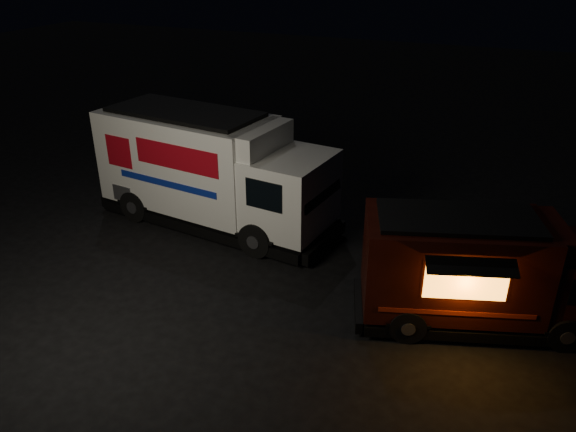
# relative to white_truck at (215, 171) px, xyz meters

# --- Properties ---
(ground) EXTENTS (80.00, 80.00, 0.00)m
(ground) POSITION_rel_white_truck_xyz_m (0.73, -2.98, -1.71)
(ground) COLOR black
(ground) RESTS_ON ground
(white_truck) EXTENTS (7.81, 3.46, 3.42)m
(white_truck) POSITION_rel_white_truck_xyz_m (0.00, 0.00, 0.00)
(white_truck) COLOR white
(white_truck) RESTS_ON ground
(red_truck) EXTENTS (5.99, 3.70, 2.62)m
(red_truck) POSITION_rel_white_truck_xyz_m (7.95, -2.03, -0.40)
(red_truck) COLOR #330E09
(red_truck) RESTS_ON ground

